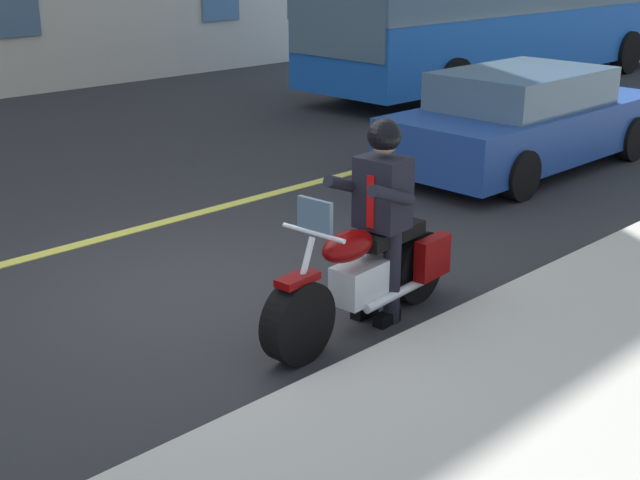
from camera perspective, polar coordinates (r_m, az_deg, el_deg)
ground_plane at (r=7.96m, az=-7.51°, el=-3.51°), size 80.00×80.00×0.00m
lane_center_stripe at (r=9.54m, az=-14.80°, el=-0.03°), size 60.00×0.16×0.01m
motorcycle_main at (r=7.08m, az=3.11°, el=-2.39°), size 2.22×0.71×1.26m
rider_main at (r=7.03m, az=4.12°, el=2.48°), size 0.66×0.59×1.74m
car_silver at (r=12.39m, az=13.57°, el=7.81°), size 4.60×1.92×1.40m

